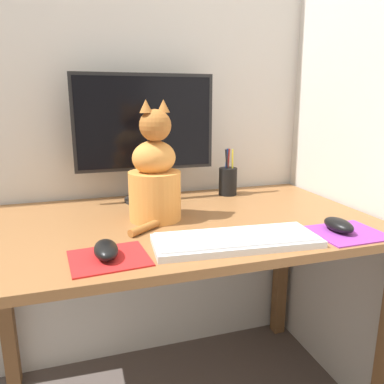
{
  "coord_description": "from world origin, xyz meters",
  "views": [
    {
      "loc": [
        -0.29,
        -1.09,
        1.09
      ],
      "look_at": [
        0.02,
        -0.1,
        0.83
      ],
      "focal_mm": 35.0,
      "sensor_mm": 36.0,
      "label": 1
    }
  ],
  "objects_px": {
    "computer_mouse_right": "(339,225)",
    "cat": "(155,177)",
    "monitor": "(145,130)",
    "computer_mouse_left": "(106,250)",
    "pen_cup": "(228,181)",
    "keyboard": "(236,240)"
  },
  "relations": [
    {
      "from": "computer_mouse_right",
      "to": "cat",
      "type": "height_order",
      "value": "cat"
    },
    {
      "from": "monitor",
      "to": "cat",
      "type": "height_order",
      "value": "monitor"
    },
    {
      "from": "monitor",
      "to": "computer_mouse_left",
      "type": "distance_m",
      "value": 0.58
    },
    {
      "from": "cat",
      "to": "pen_cup",
      "type": "distance_m",
      "value": 0.42
    },
    {
      "from": "cat",
      "to": "keyboard",
      "type": "bearing_deg",
      "value": -77.79
    },
    {
      "from": "computer_mouse_left",
      "to": "cat",
      "type": "height_order",
      "value": "cat"
    },
    {
      "from": "monitor",
      "to": "keyboard",
      "type": "xyz_separation_m",
      "value": [
        0.14,
        -0.5,
        -0.25
      ]
    },
    {
      "from": "keyboard",
      "to": "cat",
      "type": "height_order",
      "value": "cat"
    },
    {
      "from": "cat",
      "to": "pen_cup",
      "type": "height_order",
      "value": "cat"
    },
    {
      "from": "monitor",
      "to": "keyboard",
      "type": "relative_size",
      "value": 1.13
    },
    {
      "from": "computer_mouse_left",
      "to": "computer_mouse_right",
      "type": "relative_size",
      "value": 1.01
    },
    {
      "from": "monitor",
      "to": "keyboard",
      "type": "height_order",
      "value": "monitor"
    },
    {
      "from": "computer_mouse_left",
      "to": "cat",
      "type": "relative_size",
      "value": 0.29
    },
    {
      "from": "computer_mouse_left",
      "to": "computer_mouse_right",
      "type": "height_order",
      "value": "same"
    },
    {
      "from": "monitor",
      "to": "cat",
      "type": "xyz_separation_m",
      "value": [
        -0.02,
        -0.23,
        -0.12
      ]
    },
    {
      "from": "pen_cup",
      "to": "keyboard",
      "type": "bearing_deg",
      "value": -110.14
    },
    {
      "from": "computer_mouse_right",
      "to": "monitor",
      "type": "bearing_deg",
      "value": 132.02
    },
    {
      "from": "keyboard",
      "to": "cat",
      "type": "bearing_deg",
      "value": 124.93
    },
    {
      "from": "keyboard",
      "to": "cat",
      "type": "xyz_separation_m",
      "value": [
        -0.16,
        0.27,
        0.13
      ]
    },
    {
      "from": "monitor",
      "to": "keyboard",
      "type": "distance_m",
      "value": 0.58
    },
    {
      "from": "cat",
      "to": "pen_cup",
      "type": "bearing_deg",
      "value": 15.46
    },
    {
      "from": "computer_mouse_right",
      "to": "cat",
      "type": "xyz_separation_m",
      "value": [
        -0.47,
        0.28,
        0.12
      ]
    }
  ]
}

